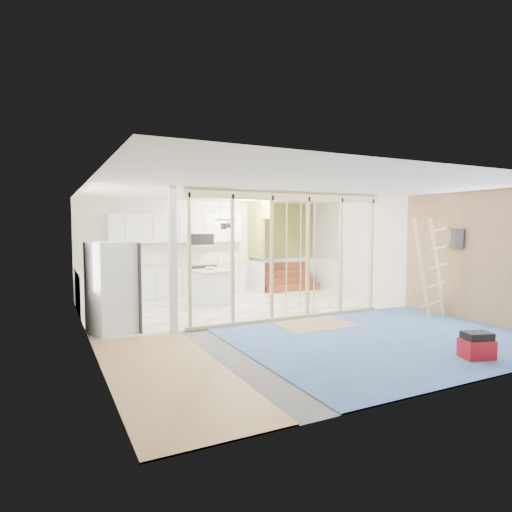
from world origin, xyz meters
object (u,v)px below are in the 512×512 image
fridge (113,288)px  ladder (432,268)px  toolbox (477,346)px  island (211,287)px

fridge → ladder: 6.30m
toolbox → ladder: (1.67, 2.28, 0.86)m
toolbox → ladder: 2.95m
toolbox → island: bearing=125.0°
fridge → toolbox: (4.43, -3.85, -0.63)m
fridge → island: fridge is taller
island → ladder: size_ratio=0.48×
toolbox → ladder: size_ratio=0.24×
island → toolbox: island is taller
fridge → ladder: ladder is taller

